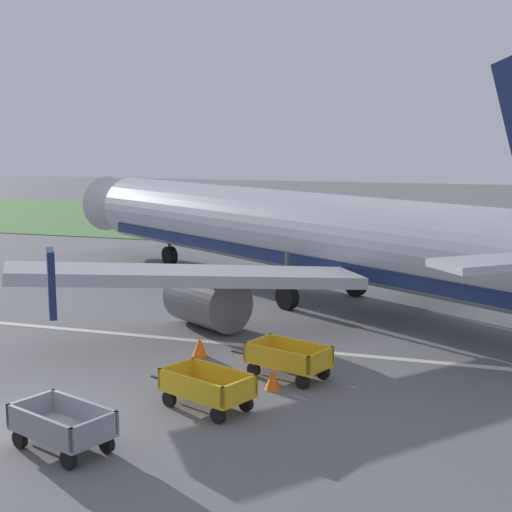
{
  "coord_description": "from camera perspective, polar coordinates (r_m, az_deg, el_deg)",
  "views": [
    {
      "loc": [
        11.25,
        -15.52,
        7.43
      ],
      "look_at": [
        2.48,
        11.77,
        2.8
      ],
      "focal_mm": 51.04,
      "sensor_mm": 36.0,
      "label": 1
    }
  ],
  "objects": [
    {
      "name": "airplane",
      "position": [
        34.15,
        3.6,
        1.8
      ],
      "size": [
        33.41,
        28.04,
        11.34
      ],
      "color": "#B2B7BC",
      "rests_on": "ground"
    },
    {
      "name": "baggage_cart_third_in_row",
      "position": [
        20.53,
        -3.88,
        -10.27
      ],
      "size": [
        3.56,
        2.25,
        1.07
      ],
      "color": "gold",
      "rests_on": "ground"
    },
    {
      "name": "ground_plane",
      "position": [
        20.56,
        -17.27,
        -12.45
      ],
      "size": [
        220.0,
        220.0,
        0.0
      ],
      "primitive_type": "plane",
      "color": "slate"
    },
    {
      "name": "baggage_cart_second_in_row",
      "position": [
        18.54,
        -14.97,
        -12.76
      ],
      "size": [
        3.59,
        2.18,
        1.07
      ],
      "color": "gray",
      "rests_on": "ground"
    },
    {
      "name": "baggage_cart_fourth_in_row",
      "position": [
        23.04,
        2.52,
        -8.07
      ],
      "size": [
        3.59,
        2.18,
        1.07
      ],
      "color": "gold",
      "rests_on": "ground"
    },
    {
      "name": "apron_stripe",
      "position": [
        27.73,
        -6.86,
        -6.42
      ],
      "size": [
        120.0,
        0.36,
        0.01
      ],
      "primitive_type": "cube",
      "color": "silver",
      "rests_on": "ground"
    },
    {
      "name": "traffic_cone_by_carts",
      "position": [
        25.32,
        -4.45,
        -7.09
      ],
      "size": [
        0.53,
        0.53,
        0.7
      ],
      "primitive_type": "cone",
      "color": "orange",
      "rests_on": "ground"
    },
    {
      "name": "grass_strip",
      "position": [
        63.78,
        7.55,
        2.44
      ],
      "size": [
        220.0,
        28.0,
        0.06
      ],
      "primitive_type": "cube",
      "color": "#518442",
      "rests_on": "ground"
    },
    {
      "name": "traffic_cone_mid_apron",
      "position": [
        22.04,
        1.33,
        -9.63
      ],
      "size": [
        0.49,
        0.49,
        0.65
      ],
      "primitive_type": "cone",
      "color": "orange",
      "rests_on": "ground"
    }
  ]
}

